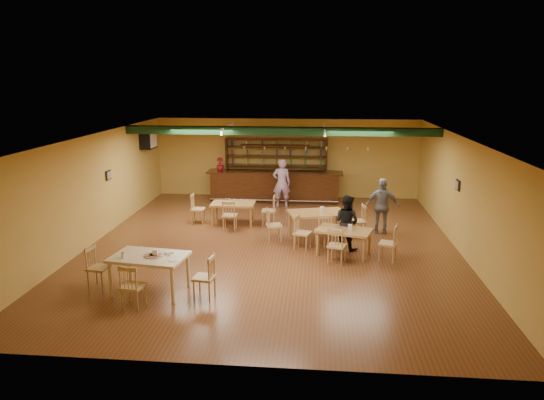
# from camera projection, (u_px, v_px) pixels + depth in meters

# --- Properties ---
(floor) EXTENTS (12.00, 12.00, 0.00)m
(floor) POSITION_uv_depth(u_px,v_px,m) (272.00, 246.00, 13.93)
(floor) COLOR brown
(floor) RESTS_ON ground
(ceiling_beam) EXTENTS (10.00, 0.30, 0.25)m
(ceiling_beam) POSITION_uv_depth(u_px,v_px,m) (280.00, 131.00, 15.96)
(ceiling_beam) COLOR black
(ceiling_beam) RESTS_ON ceiling
(track_rail_left) EXTENTS (0.05, 2.50, 0.05)m
(track_rail_left) POSITION_uv_depth(u_px,v_px,m) (228.00, 126.00, 16.69)
(track_rail_left) COLOR white
(track_rail_left) RESTS_ON ceiling
(track_rail_right) EXTENTS (0.05, 2.50, 0.05)m
(track_rail_right) POSITION_uv_depth(u_px,v_px,m) (325.00, 127.00, 16.40)
(track_rail_right) COLOR white
(track_rail_right) RESTS_ON ceiling
(ac_unit) EXTENTS (0.34, 0.70, 0.48)m
(ac_unit) POSITION_uv_depth(u_px,v_px,m) (148.00, 140.00, 17.87)
(ac_unit) COLOR white
(ac_unit) RESTS_ON wall_left
(picture_left) EXTENTS (0.04, 0.34, 0.28)m
(picture_left) POSITION_uv_depth(u_px,v_px,m) (108.00, 175.00, 14.95)
(picture_left) COLOR black
(picture_left) RESTS_ON wall_left
(picture_right) EXTENTS (0.04, 0.34, 0.28)m
(picture_right) POSITION_uv_depth(u_px,v_px,m) (458.00, 185.00, 13.57)
(picture_right) COLOR black
(picture_right) RESTS_ON wall_right
(bar_counter) EXTENTS (5.01, 0.85, 1.13)m
(bar_counter) POSITION_uv_depth(u_px,v_px,m) (275.00, 186.00, 18.82)
(bar_counter) COLOR black
(bar_counter) RESTS_ON ground
(back_bar_hutch) EXTENTS (3.87, 0.40, 2.28)m
(back_bar_hutch) POSITION_uv_depth(u_px,v_px,m) (276.00, 168.00, 19.29)
(back_bar_hutch) COLOR black
(back_bar_hutch) RESTS_ON ground
(poinsettia) EXTENTS (0.35, 0.35, 0.48)m
(poinsettia) POSITION_uv_depth(u_px,v_px,m) (220.00, 164.00, 18.81)
(poinsettia) COLOR #AE101F
(poinsettia) RESTS_ON bar_counter
(dining_table_a) EXTENTS (1.36, 0.82, 0.68)m
(dining_table_a) POSITION_uv_depth(u_px,v_px,m) (233.00, 213.00, 15.94)
(dining_table_a) COLOR olive
(dining_table_a) RESTS_ON ground
(dining_table_b) EXTENTS (1.77, 1.32, 0.79)m
(dining_table_b) POSITION_uv_depth(u_px,v_px,m) (317.00, 225.00, 14.47)
(dining_table_b) COLOR olive
(dining_table_b) RESTS_ON ground
(dining_table_d) EXTENTS (1.56, 1.20, 0.69)m
(dining_table_d) POSITION_uv_depth(u_px,v_px,m) (344.00, 242.00, 13.15)
(dining_table_d) COLOR olive
(dining_table_d) RESTS_ON ground
(near_table) EXTENTS (1.68, 1.20, 0.83)m
(near_table) POSITION_uv_depth(u_px,v_px,m) (150.00, 274.00, 10.82)
(near_table) COLOR beige
(near_table) RESTS_ON ground
(pizza_tray) EXTENTS (0.53, 0.53, 0.01)m
(pizza_tray) POSITION_uv_depth(u_px,v_px,m) (154.00, 256.00, 10.70)
(pizza_tray) COLOR silver
(pizza_tray) RESTS_ON near_table
(parmesan_shaker) EXTENTS (0.08, 0.08, 0.11)m
(parmesan_shaker) POSITION_uv_depth(u_px,v_px,m) (123.00, 255.00, 10.59)
(parmesan_shaker) COLOR #EAE5C6
(parmesan_shaker) RESTS_ON near_table
(napkin_stack) EXTENTS (0.23, 0.19, 0.03)m
(napkin_stack) POSITION_uv_depth(u_px,v_px,m) (170.00, 252.00, 10.89)
(napkin_stack) COLOR white
(napkin_stack) RESTS_ON near_table
(pizza_server) EXTENTS (0.33, 0.16, 0.00)m
(pizza_server) POSITION_uv_depth(u_px,v_px,m) (162.00, 254.00, 10.74)
(pizza_server) COLOR silver
(pizza_server) RESTS_ON pizza_tray
(side_plate) EXTENTS (0.25, 0.25, 0.01)m
(side_plate) POSITION_uv_depth(u_px,v_px,m) (174.00, 260.00, 10.45)
(side_plate) COLOR white
(side_plate) RESTS_ON near_table
(patron_bar) EXTENTS (0.68, 0.49, 1.74)m
(patron_bar) POSITION_uv_depth(u_px,v_px,m) (282.00, 183.00, 17.92)
(patron_bar) COLOR #964EA9
(patron_bar) RESTS_ON ground
(patron_right_a) EXTENTS (0.92, 0.88, 1.49)m
(patron_right_a) POSITION_uv_depth(u_px,v_px,m) (347.00, 222.00, 13.54)
(patron_right_a) COLOR black
(patron_right_a) RESTS_ON ground
(patron_right_b) EXTENTS (1.00, 0.48, 1.66)m
(patron_right_b) POSITION_uv_depth(u_px,v_px,m) (382.00, 206.00, 14.86)
(patron_right_b) COLOR gray
(patron_right_b) RESTS_ON ground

